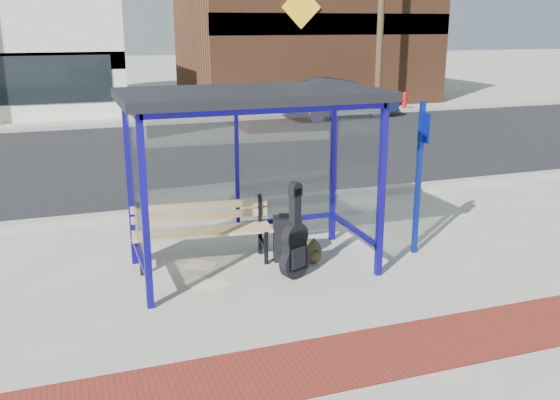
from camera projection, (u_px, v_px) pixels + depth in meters
name	position (u px, v px, depth m)	size (l,w,h in m)	color
ground	(254.00, 269.00, 8.50)	(120.00, 120.00, 0.00)	#B2ADA0
brick_paver_strip	(331.00, 362.00, 6.14)	(60.00, 1.00, 0.01)	maroon
curb_near	(206.00, 207.00, 11.12)	(60.00, 0.25, 0.12)	gray
street_asphalt	(160.00, 156.00, 15.76)	(60.00, 10.00, 0.00)	black
curb_far	(136.00, 124.00, 20.37)	(60.00, 0.25, 0.12)	gray
far_sidewalk	(129.00, 118.00, 22.11)	(60.00, 4.00, 0.01)	#B2ADA0
bus_shelter	(250.00, 117.00, 8.00)	(3.30, 1.80, 2.42)	#120C8A
storefront_brown	(304.00, 24.00, 26.97)	(10.00, 7.08, 6.40)	#59331E
bench	(202.00, 228.00, 8.60)	(1.94, 0.65, 0.90)	black
guitar_bag	(295.00, 246.00, 8.08)	(0.46, 0.30, 1.22)	black
suitcase	(288.00, 239.00, 8.73)	(0.45, 0.35, 0.69)	black
backpack	(313.00, 252.00, 8.67)	(0.31, 0.29, 0.34)	#2B2B18
sign_post	(419.00, 170.00, 8.78)	(0.09, 0.28, 2.20)	navy
newspaper_a	(200.00, 284.00, 8.01)	(0.41, 0.32, 0.01)	white
newspaper_b	(216.00, 285.00, 7.97)	(0.34, 0.27, 0.01)	white
newspaper_c	(201.00, 265.00, 8.62)	(0.40, 0.32, 0.01)	white
parked_car	(339.00, 98.00, 21.86)	(1.46, 4.18, 1.38)	#181F43
fire_hydrant	(404.00, 100.00, 24.08)	(0.31, 0.20, 0.69)	red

